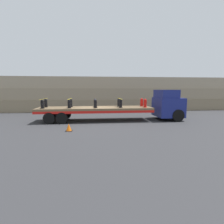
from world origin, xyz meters
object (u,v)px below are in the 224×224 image
at_px(fire_hydrant_black_far_1, 71,103).
at_px(fire_hydrant_black_far_2, 95,103).
at_px(fire_hydrant_black_far_0, 46,103).
at_px(fire_hydrant_black_near_0, 42,104).
at_px(fire_hydrant_red_far_4, 142,102).
at_px(fire_hydrant_black_near_1, 69,104).
at_px(traffic_cone, 69,127).
at_px(fire_hydrant_red_near_4, 145,103).
at_px(fire_hydrant_black_far_3, 119,103).
at_px(truck_cab, 169,104).
at_px(flatbed_trailer, 89,110).
at_px(fire_hydrant_black_near_2, 95,104).
at_px(fire_hydrant_black_near_3, 121,103).

xyz_separation_m(fire_hydrant_black_far_1, fire_hydrant_black_far_2, (2.16, 0.00, 0.00)).
xyz_separation_m(fire_hydrant_black_far_0, fire_hydrant_black_far_2, (4.32, 0.00, 0.00)).
distance_m(fire_hydrant_black_near_0, fire_hydrant_red_far_4, 8.71).
relative_size(fire_hydrant_black_near_1, traffic_cone, 1.49).
height_order(fire_hydrant_black_far_0, fire_hydrant_red_near_4, same).
bearing_deg(fire_hydrant_black_far_3, fire_hydrant_black_near_1, -165.97).
bearing_deg(fire_hydrant_black_far_3, fire_hydrant_red_near_4, -26.56).
bearing_deg(fire_hydrant_black_far_3, fire_hydrant_black_near_0, -170.54).
xyz_separation_m(truck_cab, fire_hydrant_black_far_2, (-6.69, 0.54, 0.17)).
height_order(fire_hydrant_black_far_0, fire_hydrant_red_far_4, same).
relative_size(truck_cab, fire_hydrant_black_far_0, 3.66).
distance_m(fire_hydrant_black_far_0, fire_hydrant_black_near_1, 2.42).
height_order(flatbed_trailer, fire_hydrant_black_near_2, fire_hydrant_black_near_2).
height_order(fire_hydrant_black_far_1, fire_hydrant_red_far_4, same).
relative_size(fire_hydrant_black_near_1, fire_hydrant_black_near_3, 1.00).
relative_size(fire_hydrant_black_far_2, fire_hydrant_red_near_4, 1.00).
bearing_deg(fire_hydrant_red_near_4, fire_hydrant_black_near_3, 180.00).
xyz_separation_m(truck_cab, fire_hydrant_black_near_1, (-8.85, -0.54, 0.17)).
bearing_deg(truck_cab, fire_hydrant_red_far_4, 167.17).
distance_m(truck_cab, fire_hydrant_black_near_0, 11.03).
bearing_deg(fire_hydrant_red_far_4, fire_hydrant_black_near_3, -153.44).
distance_m(fire_hydrant_black_far_0, fire_hydrant_black_far_3, 6.48).
bearing_deg(fire_hydrant_black_far_2, fire_hydrant_red_near_4, -14.03).
height_order(flatbed_trailer, fire_hydrant_black_near_3, fire_hydrant_black_near_3).
bearing_deg(fire_hydrant_black_near_2, traffic_cone, -119.46).
bearing_deg(traffic_cone, fire_hydrant_black_far_2, 67.10).
bearing_deg(fire_hydrant_black_near_2, fire_hydrant_black_far_2, 90.00).
xyz_separation_m(fire_hydrant_black_far_3, traffic_cone, (-3.97, -4.28, -1.30)).
bearing_deg(flatbed_trailer, fire_hydrant_black_far_0, 171.82).
distance_m(fire_hydrant_black_near_0, fire_hydrant_black_near_3, 6.48).
bearing_deg(fire_hydrant_black_near_1, fire_hydrant_black_near_2, 0.00).
height_order(fire_hydrant_black_near_1, traffic_cone, fire_hydrant_black_near_1).
xyz_separation_m(truck_cab, fire_hydrant_red_far_4, (-2.37, 0.54, 0.17)).
relative_size(flatbed_trailer, traffic_cone, 19.76).
bearing_deg(fire_hydrant_black_near_2, fire_hydrant_black_far_3, 26.56).
bearing_deg(fire_hydrant_black_near_1, fire_hydrant_black_far_0, 153.44).
xyz_separation_m(truck_cab, fire_hydrant_black_near_2, (-6.69, -0.54, 0.17)).
relative_size(fire_hydrant_black_near_0, fire_hydrant_black_near_2, 1.00).
relative_size(fire_hydrant_black_near_2, fire_hydrant_red_far_4, 1.00).
xyz_separation_m(fire_hydrant_black_far_1, fire_hydrant_red_far_4, (6.48, 0.00, 0.00)).
bearing_deg(fire_hydrant_red_near_4, fire_hydrant_black_near_2, 180.00).
relative_size(fire_hydrant_black_far_2, fire_hydrant_red_far_4, 1.00).
relative_size(fire_hydrant_black_far_0, fire_hydrant_black_far_1, 1.00).
relative_size(flatbed_trailer, fire_hydrant_black_far_3, 13.24).
distance_m(truck_cab, fire_hydrant_black_near_1, 8.87).
height_order(fire_hydrant_red_near_4, traffic_cone, fire_hydrant_red_near_4).
height_order(truck_cab, fire_hydrant_red_near_4, truck_cab).
xyz_separation_m(truck_cab, traffic_cone, (-8.50, -3.74, -1.13)).
bearing_deg(fire_hydrant_black_far_1, fire_hydrant_black_far_2, 0.00).
xyz_separation_m(flatbed_trailer, traffic_cone, (-1.24, -3.74, -0.73)).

